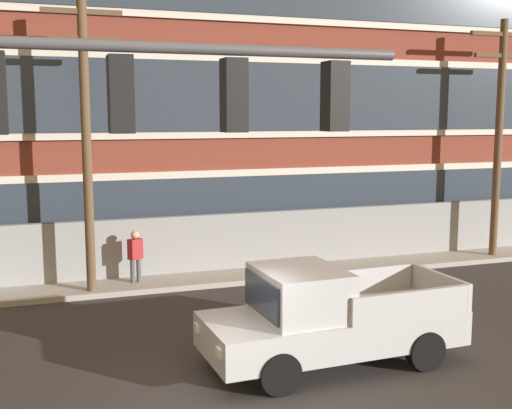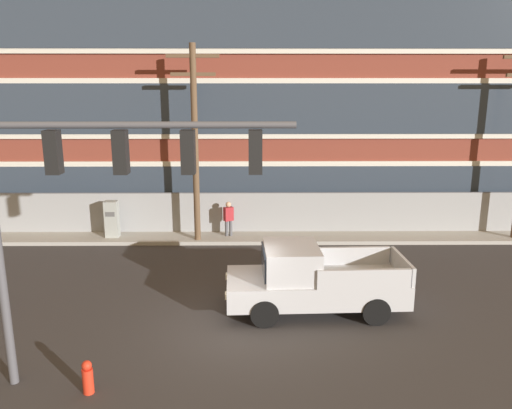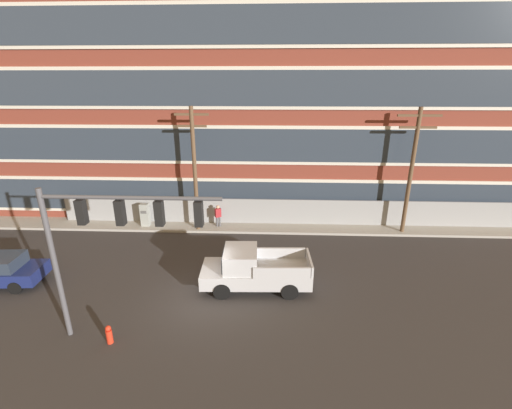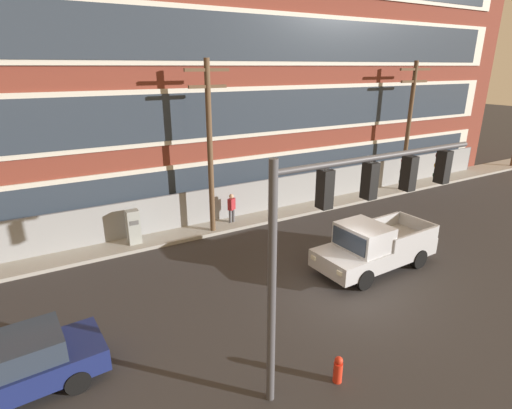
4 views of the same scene
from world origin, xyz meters
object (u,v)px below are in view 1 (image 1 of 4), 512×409
at_px(traffic_signal_mast, 74,153).
at_px(pedestrian_near_cabinet, 135,255).
at_px(pickup_truck_silver, 327,319).
at_px(utility_pole_near_corner, 86,134).
at_px(utility_pole_midblock, 499,128).

distance_m(traffic_signal_mast, pedestrian_near_cabinet, 11.62).
distance_m(traffic_signal_mast, pickup_truck_silver, 7.18).
distance_m(traffic_signal_mast, utility_pole_near_corner, 10.35).
xyz_separation_m(pickup_truck_silver, utility_pole_near_corner, (-4.08, 6.65, 3.55)).
bearing_deg(pedestrian_near_cabinet, pickup_truck_silver, -68.78).
height_order(traffic_signal_mast, utility_pole_midblock, utility_pole_midblock).
height_order(utility_pole_near_corner, pedestrian_near_cabinet, utility_pole_near_corner).
xyz_separation_m(pickup_truck_silver, utility_pole_midblock, (9.63, 6.82, 3.61)).
xyz_separation_m(pickup_truck_silver, pedestrian_near_cabinet, (-2.78, 7.15, 0.01)).
distance_m(utility_pole_midblock, pedestrian_near_cabinet, 12.92).
bearing_deg(utility_pole_midblock, traffic_signal_mast, -144.38).
bearing_deg(pickup_truck_silver, utility_pole_near_corner, 121.55).
bearing_deg(traffic_signal_mast, utility_pole_near_corner, 84.98).
height_order(utility_pole_midblock, pedestrian_near_cabinet, utility_pole_midblock).
height_order(pickup_truck_silver, utility_pole_near_corner, utility_pole_near_corner).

